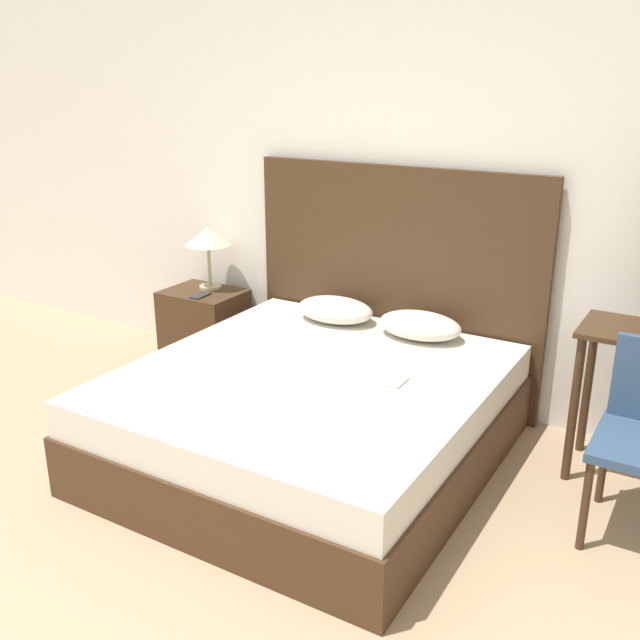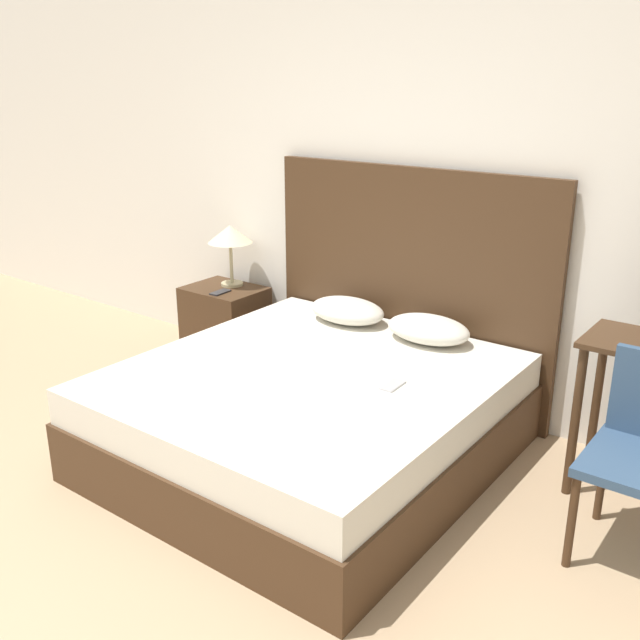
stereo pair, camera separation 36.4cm
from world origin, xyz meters
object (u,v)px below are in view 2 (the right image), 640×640
object	(u,v)px
phone_on_nightstand	(220,292)
bed	(309,415)
nightstand	(226,324)
table_lamp	(230,236)
phone_on_bed	(393,385)

from	to	relation	value
phone_on_nightstand	bed	bearing A→B (deg)	-27.01
nightstand	phone_on_nightstand	size ratio (longest dim) A/B	3.51
bed	phone_on_nightstand	world-z (taller)	phone_on_nightstand
bed	table_lamp	size ratio (longest dim) A/B	4.49
phone_on_bed	table_lamp	xyz separation A→B (m)	(-1.77, 0.73, 0.38)
nightstand	bed	bearing A→B (deg)	-29.33
table_lamp	phone_on_nightstand	bearing A→B (deg)	-70.52
table_lamp	phone_on_nightstand	size ratio (longest dim) A/B	2.80
phone_on_bed	table_lamp	bearing A→B (deg)	157.51
phone_on_bed	table_lamp	distance (m)	1.95
table_lamp	phone_on_bed	bearing A→B (deg)	-22.49
nightstand	phone_on_bed	bearing A→B (deg)	-20.17
phone_on_bed	phone_on_nightstand	distance (m)	1.79
bed	nightstand	bearing A→B (deg)	150.67
table_lamp	phone_on_nightstand	distance (m)	0.40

